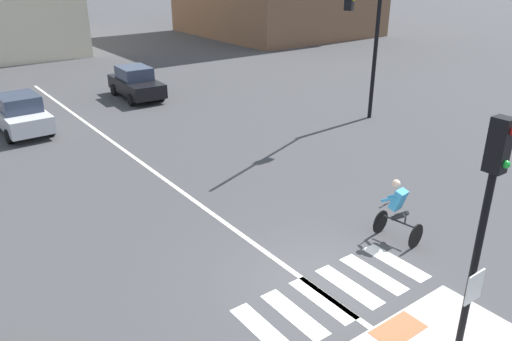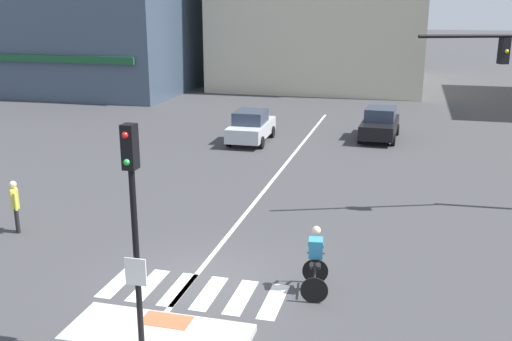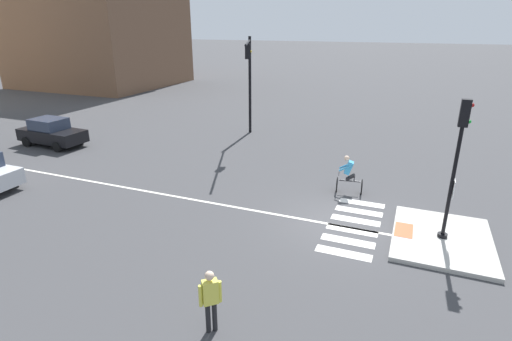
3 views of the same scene
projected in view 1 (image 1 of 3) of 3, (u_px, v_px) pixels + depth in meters
name	position (u px, v px, depth m)	size (l,w,h in m)	color
ground_plane	(320.00, 282.00, 11.50)	(300.00, 300.00, 0.00)	#3D3D3F
tactile_pad_front	(398.00, 330.00, 9.80)	(1.10, 0.60, 0.01)	#DB5B38
signal_pole	(482.00, 231.00, 7.79)	(0.44, 0.38, 4.66)	black
crosswalk_stripe_a	(263.00, 330.00, 10.02)	(0.44, 1.80, 0.01)	silver
crosswalk_stripe_b	(294.00, 314.00, 10.46)	(0.44, 1.80, 0.01)	silver
crosswalk_stripe_c	(323.00, 299.00, 10.91)	(0.44, 1.80, 0.01)	silver
crosswalk_stripe_d	(349.00, 286.00, 11.35)	(0.44, 1.80, 0.01)	silver
crosswalk_stripe_e	(373.00, 274.00, 11.80)	(0.44, 1.80, 0.01)	silver
crosswalk_stripe_f	(395.00, 262.00, 12.24)	(0.44, 1.80, 0.01)	silver
lane_centre_line	(133.00, 156.00, 18.77)	(0.14, 28.00, 0.01)	silver
traffic_light_mast	(367.00, 29.00, 20.72)	(5.85, 2.35, 6.16)	black
car_black_eastbound_distant	(136.00, 83.00, 26.32)	(1.98, 4.17, 1.64)	black
car_silver_westbound_distant	(20.00, 114.00, 21.12)	(1.91, 4.13, 1.64)	silver
cyclist	(398.00, 210.00, 12.93)	(0.80, 1.17, 1.68)	black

